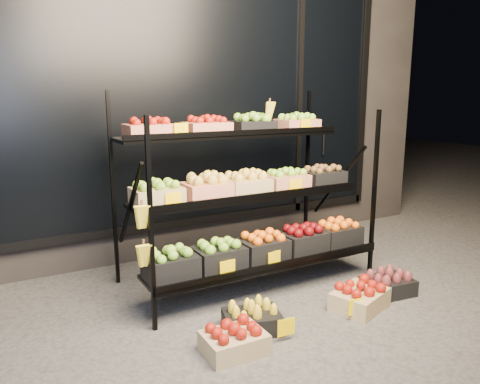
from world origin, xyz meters
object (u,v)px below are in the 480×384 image
floor_crate_midleft (252,318)px  floor_crate_midright (360,296)px  floor_crate_left (234,339)px  display_rack (248,195)px

floor_crate_midleft → floor_crate_midright: size_ratio=0.89×
floor_crate_left → floor_crate_midleft: 0.31m
display_rack → floor_crate_midright: display_rack is taller
floor_crate_left → floor_crate_midleft: size_ratio=0.88×
floor_crate_left → floor_crate_midleft: bearing=38.9°
floor_crate_left → floor_crate_midleft: (0.25, 0.19, -0.00)m
floor_crate_midleft → floor_crate_midright: 0.91m
display_rack → floor_crate_midleft: display_rack is taller
floor_crate_midright → floor_crate_midleft: bearing=153.6°
display_rack → floor_crate_midleft: (-0.41, -0.76, -0.69)m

